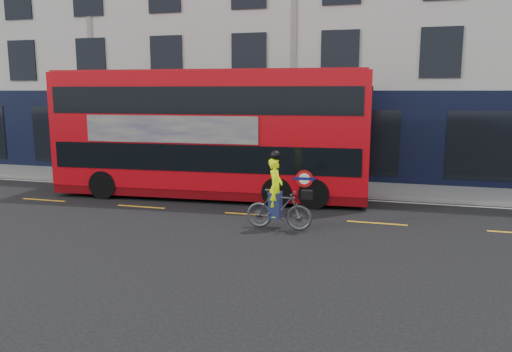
% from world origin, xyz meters
% --- Properties ---
extents(ground, '(120.00, 120.00, 0.00)m').
position_xyz_m(ground, '(0.00, 0.00, 0.00)').
color(ground, black).
rests_on(ground, ground).
extents(pavement, '(60.00, 3.00, 0.12)m').
position_xyz_m(pavement, '(0.00, 6.50, 0.06)').
color(pavement, slate).
rests_on(pavement, ground).
extents(kerb, '(60.00, 0.12, 0.13)m').
position_xyz_m(kerb, '(0.00, 5.00, 0.07)').
color(kerb, gray).
rests_on(kerb, ground).
extents(building_terrace, '(50.00, 10.07, 15.00)m').
position_xyz_m(building_terrace, '(0.00, 12.94, 7.49)').
color(building_terrace, beige).
rests_on(building_terrace, ground).
extents(road_edge_line, '(58.00, 0.10, 0.01)m').
position_xyz_m(road_edge_line, '(0.00, 4.70, 0.00)').
color(road_edge_line, silver).
rests_on(road_edge_line, ground).
extents(lane_dashes, '(58.00, 0.12, 0.01)m').
position_xyz_m(lane_dashes, '(0.00, 1.50, 0.00)').
color(lane_dashes, orange).
rests_on(lane_dashes, ground).
extents(bus, '(11.89, 3.42, 4.73)m').
position_xyz_m(bus, '(-2.23, 3.80, 2.43)').
color(bus, '#BC0710').
rests_on(bus, ground).
extents(cyclist, '(1.97, 0.63, 2.31)m').
position_xyz_m(cyclist, '(1.24, 0.06, 0.77)').
color(cyclist, '#434548').
rests_on(cyclist, ground).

